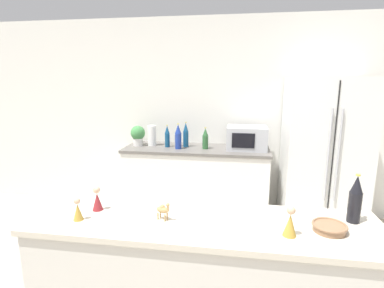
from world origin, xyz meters
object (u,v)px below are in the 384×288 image
at_px(wise_man_figurine_purple, 78,211).
at_px(camel_figurine, 163,209).
at_px(wise_man_figurine_blue, 97,200).
at_px(microwave, 247,138).
at_px(back_bottle_4, 205,139).
at_px(back_bottle_0, 167,136).
at_px(fruit_bowl, 329,227).
at_px(back_bottle_1, 177,138).
at_px(refrigerator, 323,156).
at_px(wine_bottle, 355,200).
at_px(paper_towel_roll, 152,136).
at_px(back_bottle_3, 178,137).
at_px(potted_plant, 138,135).
at_px(back_bottle_2, 186,135).
at_px(wise_man_figurine_crimson, 290,223).

bearing_deg(wise_man_figurine_purple, camel_figurine, 9.29).
bearing_deg(camel_figurine, wise_man_figurine_blue, 171.22).
height_order(microwave, back_bottle_4, microwave).
bearing_deg(back_bottle_0, wise_man_figurine_purple, -90.81).
distance_m(microwave, wise_man_figurine_blue, 2.21).
height_order(fruit_bowl, wise_man_figurine_purple, wise_man_figurine_purple).
bearing_deg(back_bottle_1, back_bottle_4, -13.24).
xyz_separation_m(refrigerator, fruit_bowl, (-0.47, -1.96, 0.07)).
bearing_deg(wine_bottle, paper_towel_roll, 132.81).
bearing_deg(back_bottle_3, wise_man_figurine_blue, -94.25).
distance_m(refrigerator, potted_plant, 2.27).
xyz_separation_m(back_bottle_0, wise_man_figurine_purple, (-0.03, -2.11, -0.06)).
distance_m(potted_plant, microwave, 1.38).
bearing_deg(microwave, back_bottle_4, -173.16).
bearing_deg(potted_plant, back_bottle_4, -3.40).
xyz_separation_m(back_bottle_1, back_bottle_4, (0.37, -0.09, 0.02)).
height_order(back_bottle_2, camel_figurine, back_bottle_2).
relative_size(back_bottle_4, wise_man_figurine_blue, 1.71).
bearing_deg(back_bottle_0, paper_towel_roll, 166.97).
bearing_deg(wine_bottle, wise_man_figurine_blue, -177.03).
distance_m(potted_plant, back_bottle_3, 0.56).
height_order(microwave, wise_man_figurine_crimson, microwave).
xyz_separation_m(wine_bottle, camel_figurine, (-1.10, -0.15, -0.07)).
bearing_deg(back_bottle_1, back_bottle_3, -74.08).
xyz_separation_m(wise_man_figurine_blue, wise_man_figurine_crimson, (1.16, -0.15, 0.01)).
distance_m(potted_plant, paper_towel_roll, 0.18).
xyz_separation_m(potted_plant, wise_man_figurine_blue, (0.41, -1.98, -0.06)).
bearing_deg(wine_bottle, wise_man_figurine_purple, -171.81).
height_order(back_bottle_4, fruit_bowl, back_bottle_4).
height_order(paper_towel_roll, back_bottle_0, back_bottle_0).
bearing_deg(wise_man_figurine_blue, fruit_bowl, -2.52).
distance_m(refrigerator, back_bottle_1, 1.76).
bearing_deg(back_bottle_1, wise_man_figurine_crimson, -63.90).
height_order(back_bottle_1, back_bottle_3, back_bottle_3).
bearing_deg(wine_bottle, back_bottle_4, 120.34).
distance_m(back_bottle_3, fruit_bowl, 2.30).
height_order(back_bottle_0, back_bottle_1, back_bottle_0).
bearing_deg(back_bottle_0, back_bottle_4, -3.60).
distance_m(back_bottle_3, wise_man_figurine_blue, 1.88).
bearing_deg(refrigerator, camel_figurine, -125.48).
height_order(back_bottle_4, wise_man_figurine_blue, back_bottle_4).
xyz_separation_m(back_bottle_3, wise_man_figurine_crimson, (1.02, -2.02, -0.06)).
xyz_separation_m(back_bottle_4, wise_man_figurine_purple, (-0.52, -2.08, -0.05)).
distance_m(microwave, wise_man_figurine_purple, 2.37).
relative_size(fruit_bowl, wise_man_figurine_blue, 1.20).
bearing_deg(refrigerator, back_bottle_1, 176.45).
distance_m(camel_figurine, wise_man_figurine_blue, 0.45).
bearing_deg(wise_man_figurine_crimson, potted_plant, 126.47).
xyz_separation_m(back_bottle_2, camel_figurine, (0.24, -2.07, -0.07)).
height_order(back_bottle_2, back_bottle_3, back_bottle_2).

